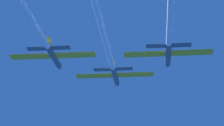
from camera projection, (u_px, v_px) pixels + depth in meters
jet_lead at (110, 59)px, 88.28m from camera, size 16.62×42.00×2.75m
jet_left_wing at (42, 36)px, 78.85m from camera, size 16.62×40.53×2.75m
jet_right_wing at (170, 26)px, 74.11m from camera, size 16.62×46.64×2.75m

